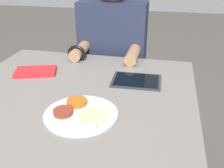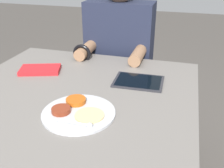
% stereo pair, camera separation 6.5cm
% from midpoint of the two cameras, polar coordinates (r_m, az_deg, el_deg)
% --- Properties ---
extents(dining_table, '(1.07, 1.08, 0.72)m').
position_cam_midpoint_polar(dining_table, '(1.36, -6.43, -15.95)').
color(dining_table, slate).
rests_on(dining_table, ground_plane).
extents(thali_tray, '(0.28, 0.28, 0.03)m').
position_cam_midpoint_polar(thali_tray, '(1.02, -5.67, -6.07)').
color(thali_tray, '#B7BABF').
rests_on(thali_tray, dining_table).
extents(red_notebook, '(0.23, 0.18, 0.02)m').
position_cam_midpoint_polar(red_notebook, '(1.42, -14.12, 2.98)').
color(red_notebook, silver).
rests_on(red_notebook, dining_table).
extents(tablet_device, '(0.24, 0.18, 0.01)m').
position_cam_midpoint_polar(tablet_device, '(1.27, 7.26, 0.55)').
color(tablet_device, '#28282D').
rests_on(tablet_device, dining_table).
extents(person_diner, '(0.43, 0.41, 1.18)m').
position_cam_midpoint_polar(person_diner, '(1.80, 2.53, 2.59)').
color(person_diner, black).
rests_on(person_diner, ground_plane).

